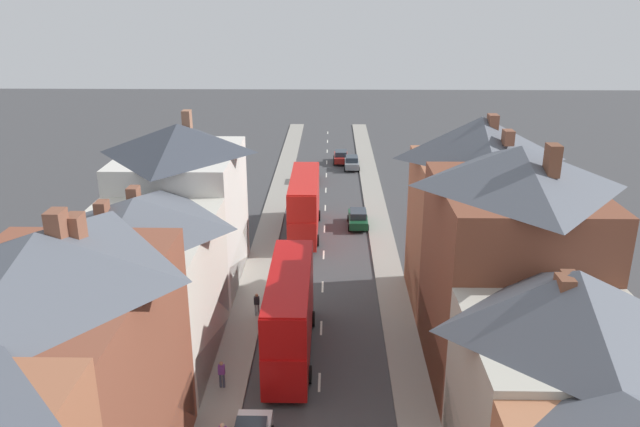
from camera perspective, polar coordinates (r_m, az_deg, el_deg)
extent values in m
cube|color=gray|center=(54.07, -5.05, -2.84)|extent=(2.20, 104.00, 0.14)
cube|color=gray|center=(53.96, 5.80, -2.91)|extent=(2.20, 104.00, 0.14)
cube|color=silver|center=(36.14, -0.06, -15.17)|extent=(0.14, 1.80, 0.01)
cube|color=silver|center=(41.21, 0.11, -10.42)|extent=(0.14, 1.80, 0.01)
cube|color=silver|center=(46.50, 0.24, -6.72)|extent=(0.14, 1.80, 0.01)
cube|color=silver|center=(51.95, 0.34, -3.80)|extent=(0.14, 1.80, 0.01)
cube|color=silver|center=(57.51, 0.42, -1.43)|extent=(0.14, 1.80, 0.01)
cube|color=silver|center=(63.15, 0.48, 0.52)|extent=(0.14, 1.80, 0.01)
cube|color=silver|center=(68.85, 0.54, 2.15)|extent=(0.14, 1.80, 0.01)
cube|color=silver|center=(74.60, 0.58, 3.52)|extent=(0.14, 1.80, 0.01)
cube|color=silver|center=(80.38, 0.62, 4.70)|extent=(0.14, 1.80, 0.01)
cube|color=silver|center=(86.20, 0.66, 5.72)|extent=(0.14, 1.80, 0.01)
cube|color=silver|center=(92.03, 0.69, 6.61)|extent=(0.14, 1.80, 0.01)
cube|color=silver|center=(97.89, 0.72, 7.40)|extent=(0.14, 1.80, 0.01)
cube|color=brown|center=(28.10, -22.57, -15.32)|extent=(8.00, 11.22, 10.43)
pyramid|color=#565B66|center=(25.26, -24.37, -3.63)|extent=(8.00, 11.22, 1.94)
cube|color=brown|center=(25.78, -21.48, -1.35)|extent=(0.60, 0.90, 1.18)
cube|color=brown|center=(25.26, -22.87, -1.46)|extent=(0.60, 0.90, 1.60)
cube|color=beige|center=(37.60, -15.85, -7.22)|extent=(8.00, 11.05, 8.25)
cube|color=navy|center=(37.87, -9.68, -10.86)|extent=(0.12, 10.16, 3.20)
pyramid|color=#565B66|center=(35.69, -16.59, 0.02)|extent=(8.00, 11.05, 1.80)
cube|color=brown|center=(35.30, -19.31, 0.32)|extent=(0.60, 0.90, 0.95)
cube|color=brown|center=(37.14, -16.68, 1.59)|extent=(0.60, 0.90, 1.01)
cube|color=silver|center=(46.80, -12.32, -0.42)|extent=(8.00, 10.43, 9.94)
cube|color=olive|center=(47.30, -7.37, -4.29)|extent=(0.12, 9.60, 3.20)
pyramid|color=#383D47|center=(45.16, -12.87, 6.74)|extent=(8.00, 10.43, 2.03)
cube|color=#99664C|center=(47.89, -12.07, 8.38)|extent=(0.60, 0.90, 1.41)
cube|color=#BCB7A8|center=(29.29, 20.92, -16.71)|extent=(8.00, 7.91, 7.76)
pyramid|color=#565B66|center=(26.65, 22.28, -7.50)|extent=(8.00, 7.91, 2.73)
cube|color=brown|center=(26.67, 21.84, -6.15)|extent=(0.60, 0.90, 1.05)
cube|color=brown|center=(26.10, 21.41, -6.56)|extent=(0.60, 0.90, 1.14)
cube|color=brown|center=(35.68, 16.69, -6.20)|extent=(8.00, 9.80, 11.17)
cube|color=olive|center=(36.72, 10.01, -11.93)|extent=(0.12, 9.02, 3.20)
pyramid|color=#565B66|center=(33.43, 17.79, 4.15)|extent=(8.00, 9.80, 2.14)
cube|color=brown|center=(31.86, 20.49, 4.57)|extent=(0.60, 0.90, 1.56)
cube|color=#A36042|center=(43.58, 13.75, -1.74)|extent=(8.00, 7.61, 10.37)
cube|color=maroon|center=(44.30, 8.37, -6.06)|extent=(0.12, 7.00, 3.20)
pyramid|color=#565B66|center=(41.71, 14.47, 6.71)|extent=(8.00, 7.61, 2.78)
cube|color=brown|center=(41.55, 15.49, 7.67)|extent=(0.60, 0.90, 1.55)
cube|color=brown|center=(40.15, 16.82, 6.67)|extent=(0.60, 0.90, 0.91)
cube|color=#B70F0F|center=(37.83, -2.74, -10.52)|extent=(2.44, 10.80, 2.50)
cube|color=#B70F0F|center=(36.69, -2.80, -7.27)|extent=(2.44, 10.58, 2.30)
cube|color=#B70F0F|center=(36.16, -2.83, -5.57)|extent=(2.39, 10.37, 0.10)
cube|color=#28333D|center=(42.45, -2.28, -6.67)|extent=(2.20, 0.10, 1.20)
cube|color=#28333D|center=(41.48, -2.32, -3.82)|extent=(2.20, 0.10, 1.10)
cube|color=#28333D|center=(37.80, -4.58, -10.15)|extent=(0.06, 9.18, 0.90)
cube|color=#28333D|center=(36.74, -4.67, -7.10)|extent=(0.06, 9.18, 0.90)
cube|color=yellow|center=(41.17, -2.34, -2.79)|extent=(1.34, 0.08, 0.32)
cylinder|color=black|center=(41.39, -4.12, -9.54)|extent=(0.30, 1.00, 1.00)
cylinder|color=black|center=(41.25, -0.70, -9.60)|extent=(0.30, 1.00, 1.00)
cylinder|color=black|center=(36.03, -5.02, -14.42)|extent=(0.30, 1.00, 1.00)
cylinder|color=black|center=(35.86, -1.02, -14.51)|extent=(0.30, 1.00, 1.00)
cube|color=red|center=(56.00, -1.43, -0.23)|extent=(2.44, 10.80, 2.50)
cube|color=red|center=(55.24, -1.45, 2.11)|extent=(2.44, 10.58, 2.30)
cube|color=red|center=(54.89, -1.47, 3.31)|extent=(2.39, 10.37, 0.10)
cube|color=#28333D|center=(61.00, -1.22, 1.65)|extent=(2.20, 0.10, 1.20)
cube|color=#28333D|center=(60.33, -1.24, 3.73)|extent=(2.20, 0.10, 1.10)
cube|color=#28333D|center=(55.98, -2.65, 0.02)|extent=(0.06, 9.18, 0.90)
cube|color=#28333D|center=(55.27, -2.69, 2.22)|extent=(0.06, 9.18, 0.90)
cube|color=yellow|center=(60.12, -1.24, 4.46)|extent=(1.34, 0.08, 0.32)
cylinder|color=black|center=(59.60, -2.46, -0.17)|extent=(0.30, 1.00, 1.00)
cylinder|color=black|center=(59.50, -0.11, -0.19)|extent=(0.30, 1.00, 1.00)
cylinder|color=black|center=(53.71, -2.86, -2.45)|extent=(0.30, 1.00, 1.00)
cylinder|color=black|center=(53.60, -0.25, -2.47)|extent=(0.30, 1.00, 1.00)
cube|color=#144728|center=(58.12, 3.49, -0.55)|extent=(1.70, 4.14, 0.70)
cube|color=#28333D|center=(57.71, 3.51, -0.01)|extent=(1.46, 2.07, 0.60)
cylinder|color=black|center=(59.42, 2.61, -0.43)|extent=(0.20, 0.62, 0.62)
cylinder|color=black|center=(59.49, 4.25, -0.44)|extent=(0.20, 0.62, 0.62)
cylinder|color=black|center=(57.01, 2.67, -1.31)|extent=(0.20, 0.62, 0.62)
cylinder|color=black|center=(57.09, 4.38, -1.32)|extent=(0.20, 0.62, 0.62)
cube|color=gray|center=(77.34, 2.91, 4.59)|extent=(1.70, 4.03, 0.72)
cube|color=#28333D|center=(76.98, 2.92, 5.03)|extent=(1.46, 2.01, 0.60)
cylinder|color=black|center=(78.62, 2.26, 4.58)|extent=(0.20, 0.62, 0.62)
cylinder|color=black|center=(78.67, 3.50, 4.57)|extent=(0.20, 0.62, 0.62)
cylinder|color=black|center=(76.21, 2.29, 4.09)|extent=(0.20, 0.62, 0.62)
cylinder|color=black|center=(76.26, 3.57, 4.08)|extent=(0.20, 0.62, 0.62)
cube|color=maroon|center=(80.07, 1.92, 5.12)|extent=(1.70, 4.02, 0.71)
cube|color=#28333D|center=(79.71, 1.93, 5.54)|extent=(1.46, 2.01, 0.60)
cylinder|color=black|center=(81.36, 1.30, 5.10)|extent=(0.20, 0.62, 0.62)
cylinder|color=black|center=(81.38, 2.51, 5.09)|extent=(0.20, 0.62, 0.62)
cylinder|color=black|center=(78.94, 1.31, 4.65)|extent=(0.20, 0.62, 0.62)
cylinder|color=black|center=(78.97, 2.55, 4.64)|extent=(0.20, 0.62, 0.62)
cube|color=maroon|center=(71.81, -0.87, 3.44)|extent=(1.70, 4.59, 0.75)
cube|color=#28333D|center=(71.40, -0.88, 3.91)|extent=(1.46, 2.29, 0.60)
cylinder|color=black|center=(73.31, -1.50, 3.48)|extent=(0.20, 0.62, 0.62)
cylinder|color=black|center=(73.25, -0.17, 3.47)|extent=(0.20, 0.62, 0.62)
cylinder|color=black|center=(70.58, -1.60, 2.84)|extent=(0.20, 0.62, 0.62)
cylinder|color=black|center=(70.53, -0.22, 2.83)|extent=(0.20, 0.62, 0.62)
sphere|color=beige|center=(30.87, -8.93, -18.58)|extent=(0.22, 0.22, 0.22)
cylinder|color=#3D4256|center=(35.72, -9.09, -14.83)|extent=(0.14, 0.14, 0.84)
cylinder|color=#3D4256|center=(35.69, -8.79, -14.85)|extent=(0.14, 0.14, 0.84)
cube|color=#723384|center=(35.32, -9.00, -13.92)|extent=(0.36, 0.22, 0.54)
sphere|color=#9E7051|center=(35.11, -9.03, -13.38)|extent=(0.22, 0.22, 0.22)
cylinder|color=gray|center=(42.41, -5.90, -8.75)|extent=(0.14, 0.14, 0.84)
cylinder|color=gray|center=(42.39, -5.66, -8.75)|extent=(0.14, 0.14, 0.84)
cube|color=black|center=(42.08, -5.81, -7.92)|extent=(0.36, 0.22, 0.54)
sphere|color=#9E7051|center=(41.90, -5.83, -7.45)|extent=(0.22, 0.22, 0.22)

